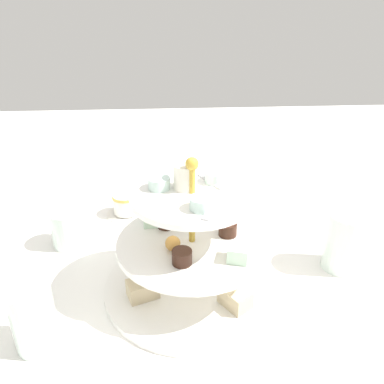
{
  "coord_description": "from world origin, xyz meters",
  "views": [
    {
      "loc": [
        -0.52,
        0.03,
        0.45
      ],
      "look_at": [
        0.0,
        0.0,
        0.18
      ],
      "focal_mm": 36.37,
      "sensor_mm": 36.0,
      "label": 1
    }
  ],
  "objects": [
    {
      "name": "water_glass_tall_right",
      "position": [
        0.04,
        -0.28,
        0.06
      ],
      "size": [
        0.07,
        0.07,
        0.11
      ],
      "primitive_type": "cylinder",
      "color": "silver",
      "rests_on": "ground_plane"
    },
    {
      "name": "tiered_serving_stand",
      "position": [
        0.0,
        0.0,
        0.07
      ],
      "size": [
        0.3,
        0.3,
        0.24
      ],
      "color": "white",
      "rests_on": "ground_plane"
    },
    {
      "name": "water_glass_short_left",
      "position": [
        0.15,
        0.24,
        0.04
      ],
      "size": [
        0.06,
        0.06,
        0.08
      ],
      "primitive_type": "cylinder",
      "color": "silver",
      "rests_on": "ground_plane"
    },
    {
      "name": "water_glass_mid_back",
      "position": [
        -0.11,
        0.23,
        0.05
      ],
      "size": [
        0.06,
        0.06,
        0.1
      ],
      "primitive_type": "cylinder",
      "color": "silver",
      "rests_on": "ground_plane"
    },
    {
      "name": "teacup_with_saucer",
      "position": [
        0.26,
        0.13,
        0.02
      ],
      "size": [
        0.09,
        0.09,
        0.05
      ],
      "color": "white",
      "rests_on": "ground_plane"
    },
    {
      "name": "ground_plane",
      "position": [
        0.0,
        0.0,
        0.0
      ],
      "size": [
        2.4,
        2.4,
        0.0
      ],
      "primitive_type": "plane",
      "color": "white"
    },
    {
      "name": "butter_knife_right",
      "position": [
        0.31,
        -0.11,
        0.0
      ],
      "size": [
        0.08,
        0.16,
        0.0
      ],
      "primitive_type": "cube",
      "rotation": [
        0.0,
        0.0,
        7.42
      ],
      "color": "silver",
      "rests_on": "ground_plane"
    }
  ]
}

